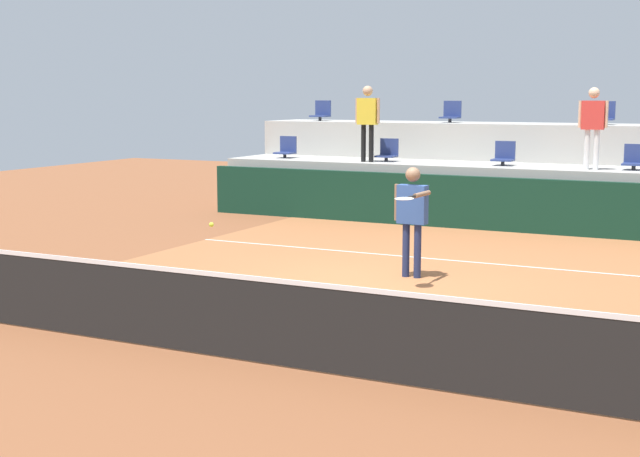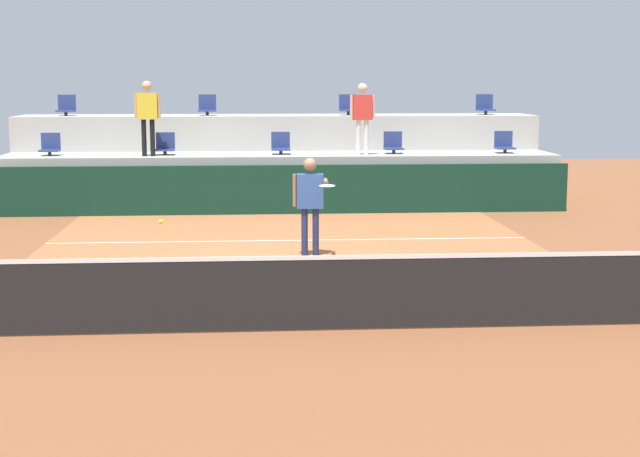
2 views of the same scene
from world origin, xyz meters
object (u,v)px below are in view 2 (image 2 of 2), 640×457
object	(u,v)px
spectator_in_grey	(147,111)
spectator_leaning_on_rail	(362,112)
stadium_chair_upper_right	(348,106)
stadium_chair_upper_far_right	(485,106)
stadium_chair_upper_left	(207,107)
stadium_chair_lower_left	(165,146)
stadium_chair_lower_center	(281,145)
stadium_chair_lower_far_right	(504,144)
tennis_ball	(161,222)
stadium_chair_upper_far_left	(66,107)
tennis_player	(311,197)
stadium_chair_lower_far_left	(50,146)
stadium_chair_lower_right	(393,144)

from	to	relation	value
spectator_in_grey	spectator_leaning_on_rail	distance (m)	4.93
stadium_chair_upper_right	stadium_chair_upper_far_right	xyz separation A→B (m)	(3.55, 0.00, 0.00)
stadium_chair_upper_left	stadium_chair_upper_far_right	xyz separation A→B (m)	(7.11, 0.00, 0.00)
stadium_chair_lower_left	stadium_chair_lower_center	bearing A→B (deg)	0.00
stadium_chair_lower_far_right	tennis_ball	xyz separation A→B (m)	(-7.40, -8.36, -0.55)
tennis_ball	spectator_in_grey	bearing A→B (deg)	97.24
stadium_chair_upper_far_right	stadium_chair_lower_center	bearing A→B (deg)	-161.34
stadium_chair_upper_far_left	spectator_in_grey	size ratio (longest dim) A/B	0.30
stadium_chair_upper_left	tennis_player	xyz separation A→B (m)	(2.08, -8.25, -1.29)
stadium_chair_lower_far_left	spectator_in_grey	distance (m)	2.47
stadium_chair_lower_far_left	spectator_leaning_on_rail	world-z (taller)	spectator_leaning_on_rail
tennis_player	spectator_leaning_on_rail	size ratio (longest dim) A/B	1.01
stadium_chair_lower_left	stadium_chair_upper_left	bearing A→B (deg)	63.10
stadium_chair_upper_left	tennis_ball	world-z (taller)	stadium_chair_upper_left
spectator_in_grey	spectator_leaning_on_rail	xyz separation A→B (m)	(4.93, 0.00, -0.04)
stadium_chair_lower_right	tennis_player	xyz separation A→B (m)	(-2.38, -6.45, -0.44)
stadium_chair_lower_left	stadium_chair_upper_right	distance (m)	4.90
stadium_chair_lower_far_left	stadium_chair_lower_far_right	distance (m)	10.71
stadium_chair_lower_far_right	tennis_ball	world-z (taller)	stadium_chair_lower_far_right
stadium_chair_upper_far_right	stadium_chair_lower_far_left	bearing A→B (deg)	-170.42
stadium_chair_lower_left	stadium_chair_upper_far_left	xyz separation A→B (m)	(-2.58, 1.80, 0.85)
stadium_chair_lower_far_left	tennis_ball	bearing A→B (deg)	-68.39
stadium_chair_lower_left	stadium_chair_upper_far_left	bearing A→B (deg)	145.11
stadium_chair_upper_far_right	stadium_chair_lower_right	bearing A→B (deg)	-145.78
stadium_chair_upper_right	spectator_leaning_on_rail	xyz separation A→B (m)	(0.11, -2.18, -0.07)
stadium_chair_upper_right	spectator_leaning_on_rail	distance (m)	2.19
stadium_chair_lower_center	stadium_chair_lower_far_right	size ratio (longest dim) A/B	1.00
stadium_chair_lower_left	spectator_leaning_on_rail	size ratio (longest dim) A/B	0.31
stadium_chair_upper_far_left	stadium_chair_lower_center	bearing A→B (deg)	-18.83
stadium_chair_lower_center	stadium_chair_upper_left	distance (m)	2.67
stadium_chair_lower_right	spectator_in_grey	distance (m)	5.80
stadium_chair_lower_left	spectator_in_grey	world-z (taller)	spectator_in_grey
stadium_chair_lower_far_right	spectator_in_grey	bearing A→B (deg)	-177.39
stadium_chair_lower_far_left	stadium_chair_lower_center	distance (m)	5.34
stadium_chair_lower_far_left	stadium_chair_upper_far_left	world-z (taller)	stadium_chair_upper_far_left
stadium_chair_lower_center	stadium_chair_upper_left	bearing A→B (deg)	134.74
stadium_chair_lower_center	stadium_chair_upper_far_right	xyz separation A→B (m)	(5.33, 1.80, 0.85)
stadium_chair_lower_right	stadium_chair_upper_far_left	distance (m)	8.21
stadium_chair_lower_far_left	stadium_chair_upper_far_right	world-z (taller)	stadium_chair_upper_far_right
stadium_chair_upper_right	stadium_chair_upper_far_right	size ratio (longest dim) A/B	1.00
stadium_chair_lower_center	stadium_chair_upper_far_left	distance (m)	5.64
stadium_chair_upper_right	stadium_chair_upper_far_left	bearing A→B (deg)	180.00
spectator_leaning_on_rail	stadium_chair_lower_center	bearing A→B (deg)	168.54
stadium_chair_upper_far_left	stadium_chair_upper_right	world-z (taller)	same
stadium_chair_upper_right	tennis_player	bearing A→B (deg)	-100.16
spectator_in_grey	tennis_ball	world-z (taller)	spectator_in_grey
stadium_chair_upper_far_left	tennis_ball	size ratio (longest dim) A/B	7.65
stadium_chair_lower_far_right	stadium_chair_upper_far_right	bearing A→B (deg)	91.25
stadium_chair_lower_far_left	stadium_chair_upper_far_left	size ratio (longest dim) A/B	1.00
stadium_chair_lower_far_right	tennis_player	bearing A→B (deg)	-128.14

